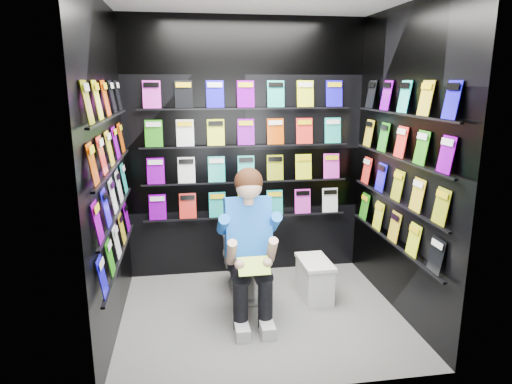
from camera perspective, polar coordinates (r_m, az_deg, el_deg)
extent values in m
plane|color=slate|center=(4.11, 0.74, -15.18)|extent=(2.40, 2.40, 0.00)
cube|color=black|center=(4.63, -1.31, 5.22)|extent=(2.40, 0.04, 2.60)
cube|color=black|center=(2.70, 4.39, -0.98)|extent=(2.40, 0.04, 2.60)
cube|color=black|center=(3.66, -18.09, 2.25)|extent=(0.04, 2.00, 2.60)
cube|color=black|center=(4.04, 17.86, 3.29)|extent=(0.04, 2.00, 2.60)
imported|color=silver|center=(4.35, -1.74, -8.11)|extent=(0.43, 0.75, 0.73)
cube|color=silver|center=(4.38, 7.31, -10.91)|extent=(0.26, 0.45, 0.34)
cube|color=silver|center=(4.31, 7.39, -8.68)|extent=(0.28, 0.48, 0.03)
cube|color=green|center=(3.60, -0.27, -9.23)|extent=(0.25, 0.15, 0.11)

